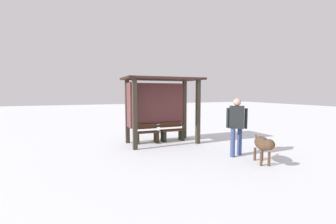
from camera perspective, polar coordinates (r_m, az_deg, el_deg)
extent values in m
plane|color=silver|center=(8.96, -1.37, -7.66)|extent=(60.00, 60.00, 0.00)
cube|color=#362F25|center=(7.87, -8.15, -0.58)|extent=(0.14, 0.14, 2.41)
cube|color=#362F25|center=(8.78, 7.37, -0.01)|extent=(0.14, 0.14, 2.41)
cube|color=#362F25|center=(8.98, -9.95, 0.06)|extent=(0.14, 0.14, 2.41)
cube|color=#362F25|center=(9.79, 4.05, 0.52)|extent=(0.14, 0.14, 2.41)
cube|color=black|center=(8.76, -1.41, 8.15)|extent=(2.88, 1.60, 0.08)
cube|color=brown|center=(9.29, -2.66, 1.99)|extent=(2.28, 0.08, 1.66)
cube|color=#362F25|center=(9.36, -2.59, -3.45)|extent=(2.28, 0.06, 0.08)
cube|color=brown|center=(8.60, -9.45, 1.69)|extent=(0.08, 0.63, 1.66)
cube|color=#4C2E1E|center=(8.96, -5.27, -4.95)|extent=(0.99, 0.38, 0.04)
cube|color=#4C2E1E|center=(9.09, -5.59, -3.53)|extent=(0.94, 0.04, 0.20)
cube|color=#2F2515|center=(9.12, -2.88, -6.17)|extent=(0.12, 0.32, 0.40)
cube|color=#2F2515|center=(8.89, -7.70, -6.49)|extent=(0.12, 0.32, 0.40)
cube|color=#4F2E1A|center=(9.33, 1.15, -4.47)|extent=(0.99, 0.41, 0.04)
cube|color=#4F2E1A|center=(9.47, 0.70, -3.11)|extent=(0.94, 0.04, 0.20)
cube|color=black|center=(9.53, 3.33, -5.65)|extent=(0.12, 0.35, 0.41)
cube|color=black|center=(9.22, -1.11, -6.00)|extent=(0.12, 0.35, 0.41)
cube|color=black|center=(7.33, 16.54, -1.20)|extent=(0.50, 0.48, 0.68)
sphere|color=tan|center=(7.30, 16.63, 2.35)|extent=(0.23, 0.23, 0.23)
cylinder|color=#344479|center=(7.29, 15.61, -7.32)|extent=(0.20, 0.20, 0.86)
cylinder|color=#344479|center=(7.61, 17.16, -6.84)|extent=(0.20, 0.20, 0.86)
cylinder|color=black|center=(7.35, 14.47, -1.41)|extent=(0.13, 0.13, 0.61)
cylinder|color=black|center=(7.33, 18.60, -1.52)|extent=(0.13, 0.13, 0.61)
ellipsoid|color=#4F3825|center=(6.91, 22.10, -7.13)|extent=(0.63, 0.86, 0.37)
sphere|color=#4F3825|center=(6.45, 23.60, -7.36)|extent=(0.28, 0.28, 0.28)
cylinder|color=#4F3825|center=(7.32, 20.91, -5.99)|extent=(0.12, 0.19, 0.19)
cylinder|color=#4F3825|center=(6.73, 21.91, -10.67)|extent=(0.07, 0.07, 0.36)
cylinder|color=#4F3825|center=(6.80, 23.56, -10.56)|extent=(0.07, 0.07, 0.36)
cylinder|color=#4F3825|center=(7.20, 20.54, -9.63)|extent=(0.07, 0.07, 0.36)
cylinder|color=#4F3825|center=(7.26, 22.09, -9.54)|extent=(0.07, 0.07, 0.36)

